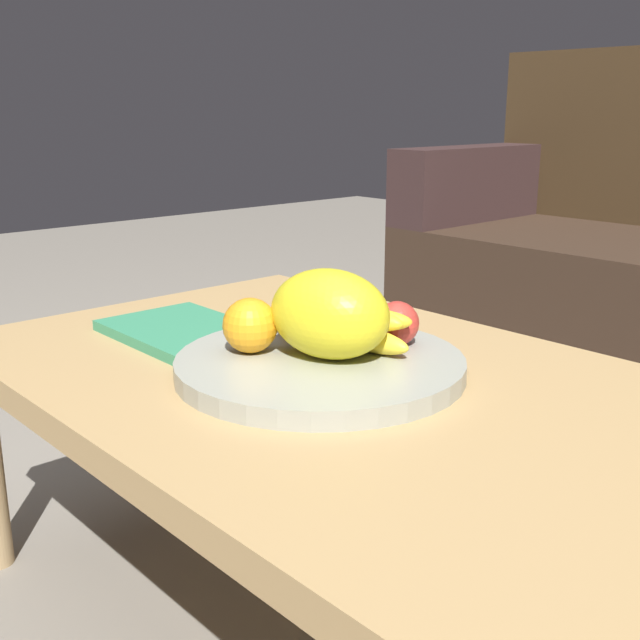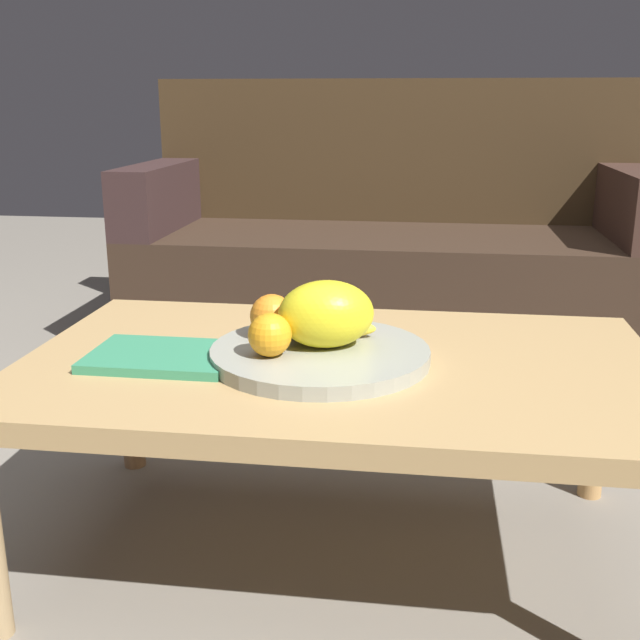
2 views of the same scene
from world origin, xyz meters
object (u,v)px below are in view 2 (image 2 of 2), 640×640
at_px(banana_bunch, 327,323).
at_px(magazine, 162,356).
at_px(fruit_bowl, 320,354).
at_px(orange_left, 270,335).
at_px(apple_front, 345,314).
at_px(coffee_table, 339,380).
at_px(orange_front, 272,316).
at_px(melon_large_front, 326,314).
at_px(couch, 387,256).

xyz_separation_m(banana_bunch, magazine, (-0.28, -0.10, -0.04)).
bearing_deg(banana_bunch, fruit_bowl, -93.50).
height_order(fruit_bowl, orange_left, orange_left).
xyz_separation_m(orange_left, apple_front, (0.11, 0.17, -0.01)).
xyz_separation_m(coffee_table, orange_front, (-0.13, 0.03, 0.11)).
height_order(melon_large_front, orange_left, melon_large_front).
distance_m(banana_bunch, magazine, 0.30).
bearing_deg(apple_front, melon_large_front, -101.80).
xyz_separation_m(fruit_bowl, magazine, (-0.27, -0.04, -0.00)).
bearing_deg(coffee_table, fruit_bowl, -150.71).
height_order(melon_large_front, apple_front, melon_large_front).
bearing_deg(coffee_table, couch, 89.58).
bearing_deg(banana_bunch, orange_front, -173.86).
bearing_deg(banana_bunch, melon_large_front, -83.38).
relative_size(orange_front, orange_left, 1.07).
xyz_separation_m(coffee_table, couch, (0.01, 1.37, -0.05)).
xyz_separation_m(couch, banana_bunch, (-0.04, -1.33, 0.14)).
distance_m(orange_front, apple_front, 0.14).
relative_size(coffee_table, banana_bunch, 6.55).
relative_size(couch, apple_front, 27.71).
relative_size(fruit_bowl, orange_front, 4.82).
relative_size(fruit_bowl, magazine, 1.53).
bearing_deg(couch, orange_left, -94.70).
relative_size(coffee_table, orange_left, 15.06).
height_order(orange_left, magazine, orange_left).
height_order(coffee_table, couch, couch).
bearing_deg(coffee_table, melon_large_front, -155.86).
distance_m(coffee_table, fruit_bowl, 0.06).
xyz_separation_m(orange_front, orange_left, (0.02, -0.10, -0.00)).
height_order(fruit_bowl, apple_front, apple_front).
bearing_deg(orange_left, melon_large_front, 36.28).
bearing_deg(fruit_bowl, couch, 88.28).
height_order(couch, orange_left, couch).
distance_m(melon_large_front, apple_front, 0.11).
xyz_separation_m(couch, orange_front, (-0.14, -1.34, 0.15)).
height_order(couch, banana_bunch, couch).
height_order(couch, apple_front, couch).
xyz_separation_m(coffee_table, fruit_bowl, (-0.03, -0.02, 0.05)).
bearing_deg(orange_left, coffee_table, 34.05).
relative_size(melon_large_front, orange_front, 2.10).
bearing_deg(apple_front, banana_bunch, -117.23).
bearing_deg(orange_left, apple_front, 57.33).
relative_size(fruit_bowl, banana_bunch, 2.25).
bearing_deg(apple_front, coffee_table, -90.02).
distance_m(orange_left, magazine, 0.21).
relative_size(melon_large_front, banana_bunch, 0.98).
distance_m(melon_large_front, magazine, 0.30).
height_order(coffee_table, apple_front, apple_front).
xyz_separation_m(melon_large_front, orange_front, (-0.10, 0.04, -0.02)).
distance_m(coffee_table, banana_bunch, 0.11).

